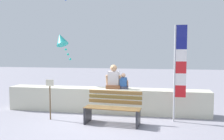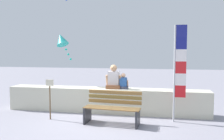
{
  "view_description": "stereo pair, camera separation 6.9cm",
  "coord_description": "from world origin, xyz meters",
  "px_view_note": "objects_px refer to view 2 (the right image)",
  "views": [
    {
      "loc": [
        1.6,
        -6.58,
        2.01
      ],
      "look_at": [
        0.21,
        0.99,
        1.39
      ],
      "focal_mm": 38.47,
      "sensor_mm": 36.0,
      "label": 1
    },
    {
      "loc": [
        1.67,
        -6.57,
        2.01
      ],
      "look_at": [
        0.21,
        0.99,
        1.39
      ],
      "focal_mm": 38.47,
      "sensor_mm": 36.0,
      "label": 2
    }
  ],
  "objects_px": {
    "park_bench": "(113,109)",
    "sign_post": "(50,96)",
    "flag_banner": "(178,67)",
    "kite_teal": "(62,40)",
    "person_adult": "(114,79)",
    "person_child": "(123,83)"
  },
  "relations": [
    {
      "from": "park_bench",
      "to": "sign_post",
      "type": "relative_size",
      "value": 1.35
    },
    {
      "from": "flag_banner",
      "to": "kite_teal",
      "type": "relative_size",
      "value": 2.62
    },
    {
      "from": "person_adult",
      "to": "flag_banner",
      "type": "xyz_separation_m",
      "value": [
        1.96,
        -0.68,
        0.48
      ]
    },
    {
      "from": "kite_teal",
      "to": "sign_post",
      "type": "xyz_separation_m",
      "value": [
        0.33,
        -1.72,
        -1.7
      ]
    },
    {
      "from": "person_adult",
      "to": "person_child",
      "type": "bearing_deg",
      "value": 0.06
    },
    {
      "from": "person_child",
      "to": "kite_teal",
      "type": "relative_size",
      "value": 0.49
    },
    {
      "from": "flag_banner",
      "to": "kite_teal",
      "type": "height_order",
      "value": "flag_banner"
    },
    {
      "from": "flag_banner",
      "to": "sign_post",
      "type": "relative_size",
      "value": 2.31
    },
    {
      "from": "park_bench",
      "to": "kite_teal",
      "type": "distance_m",
      "value": 3.46
    },
    {
      "from": "person_child",
      "to": "flag_banner",
      "type": "relative_size",
      "value": 0.19
    },
    {
      "from": "person_adult",
      "to": "flag_banner",
      "type": "distance_m",
      "value": 2.12
    },
    {
      "from": "sign_post",
      "to": "park_bench",
      "type": "bearing_deg",
      "value": -1.38
    },
    {
      "from": "park_bench",
      "to": "kite_teal",
      "type": "xyz_separation_m",
      "value": [
        -2.2,
        1.77,
        1.99
      ]
    },
    {
      "from": "person_adult",
      "to": "flag_banner",
      "type": "height_order",
      "value": "flag_banner"
    },
    {
      "from": "park_bench",
      "to": "person_adult",
      "type": "bearing_deg",
      "value": 99.12
    },
    {
      "from": "person_adult",
      "to": "kite_teal",
      "type": "relative_size",
      "value": 0.74
    },
    {
      "from": "park_bench",
      "to": "sign_post",
      "type": "height_order",
      "value": "sign_post"
    },
    {
      "from": "person_adult",
      "to": "sign_post",
      "type": "relative_size",
      "value": 0.66
    },
    {
      "from": "park_bench",
      "to": "kite_teal",
      "type": "height_order",
      "value": "kite_teal"
    },
    {
      "from": "park_bench",
      "to": "person_adult",
      "type": "xyz_separation_m",
      "value": [
        -0.19,
        1.18,
        0.68
      ]
    },
    {
      "from": "park_bench",
      "to": "person_child",
      "type": "relative_size",
      "value": 3.14
    },
    {
      "from": "flag_banner",
      "to": "person_adult",
      "type": "bearing_deg",
      "value": 160.84
    }
  ]
}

